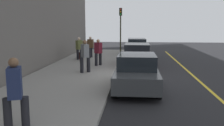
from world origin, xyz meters
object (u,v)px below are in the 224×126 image
Objects in this scene: parked_car_maroon at (137,55)px; rolling_suitcase at (81,56)px; pedestrian_navy_coat at (15,93)px; pedestrian_olive_coat at (79,48)px; pedestrian_brown_coat at (90,46)px; pedestrian_burgundy_coat at (98,52)px; parked_car_white at (137,47)px; pedestrian_grey_coat at (85,55)px; parked_car_charcoal at (137,72)px; traffic_light_pole at (121,22)px.

rolling_suitcase is at bearing -117.82° from parked_car_maroon.
parked_car_maroon is at bearing 164.53° from pedestrian_navy_coat.
pedestrian_navy_coat reaches higher than pedestrian_olive_coat.
pedestrian_brown_coat is 1.46m from pedestrian_olive_coat.
pedestrian_burgundy_coat reaches higher than pedestrian_olive_coat.
parked_car_white is at bearing 179.82° from parked_car_maroon.
parked_car_maroon is 5.21× the size of rolling_suitcase.
parked_car_white is at bearing 170.06° from pedestrian_navy_coat.
pedestrian_olive_coat is at bearing -163.87° from pedestrian_grey_coat.
pedestrian_brown_coat is 1.95× the size of rolling_suitcase.
parked_car_maroon is 4.82m from pedestrian_brown_coat.
parked_car_charcoal is at bearing -0.38° from parked_car_white.
parked_car_white is 1.15× the size of parked_car_charcoal.
pedestrian_navy_coat is 0.45× the size of traffic_light_pole.
pedestrian_olive_coat is (-4.94, -1.43, -0.06)m from pedestrian_grey_coat.
pedestrian_navy_coat is at bearing -9.94° from parked_car_white.
pedestrian_brown_coat is at bearing -162.71° from pedestrian_burgundy_coat.
pedestrian_olive_coat reaches higher than parked_car_maroon.
pedestrian_olive_coat is 0.99× the size of pedestrian_burgundy_coat.
pedestrian_grey_coat is 2.08× the size of rolling_suitcase.
pedestrian_grey_coat is at bearing -135.28° from parked_car_charcoal.
pedestrian_olive_coat is at bearing -25.08° from pedestrian_brown_coat.
pedestrian_grey_coat is 0.97× the size of pedestrian_navy_coat.
rolling_suitcase is (4.78, -2.82, -2.57)m from traffic_light_pole.
parked_car_maroon is at bearing 50.05° from pedestrian_brown_coat.
rolling_suitcase is (-3.00, -1.83, -0.65)m from pedestrian_burgundy_coat.
rolling_suitcase is at bearing -176.94° from pedestrian_olive_coat.
rolling_suitcase is at bearing -38.79° from pedestrian_brown_coat.
pedestrian_navy_coat reaches higher than parked_car_charcoal.
pedestrian_brown_coat is at bearing 154.92° from pedestrian_olive_coat.
pedestrian_grey_coat is at bearing 178.85° from pedestrian_navy_coat.
pedestrian_burgundy_coat is (-2.45, 0.37, -0.05)m from pedestrian_grey_coat.
pedestrian_olive_coat is 12.79m from pedestrian_navy_coat.
pedestrian_olive_coat is at bearing -42.68° from parked_car_white.
parked_car_white is 1.05× the size of parked_car_maroon.
rolling_suitcase is at bearing -30.57° from traffic_light_pole.
parked_car_maroon is 2.51× the size of pedestrian_grey_coat.
parked_car_maroon is at bearing 137.75° from pedestrian_grey_coat.
pedestrian_navy_coat is (4.95, -2.97, 0.38)m from parked_car_charcoal.
pedestrian_olive_coat is 0.83m from rolling_suitcase.
pedestrian_grey_coat reaches higher than rolling_suitcase.
traffic_light_pole reaches higher than parked_car_maroon.
pedestrian_grey_coat is 0.43× the size of traffic_light_pole.
traffic_light_pole reaches higher than pedestrian_olive_coat.
parked_car_charcoal is at bearing 27.23° from rolling_suitcase.
pedestrian_grey_coat is (-2.84, -2.82, 0.35)m from parked_car_charcoal.
parked_car_maroon is 2.67× the size of pedestrian_olive_coat.
pedestrian_burgundy_coat is at bearing -7.28° from traffic_light_pole.
parked_car_charcoal reaches higher than rolling_suitcase.
parked_car_maroon is at bearing 179.41° from parked_car_charcoal.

